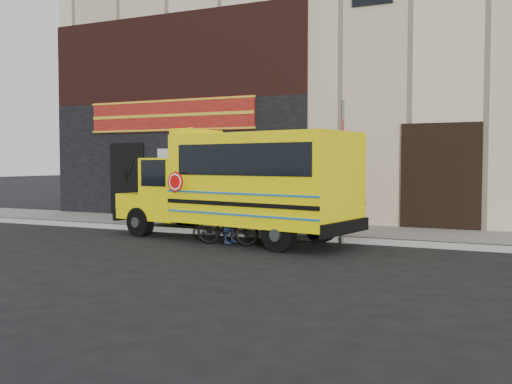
{
  "coord_description": "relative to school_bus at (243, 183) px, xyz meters",
  "views": [
    {
      "loc": [
        5.91,
        -11.4,
        2.04
      ],
      "look_at": [
        -0.11,
        1.85,
        1.27
      ],
      "focal_mm": 40.0,
      "sensor_mm": 36.0,
      "label": 1
    }
  ],
  "objects": [
    {
      "name": "sign_pole",
      "position": [
        2.47,
        0.59,
        0.45
      ],
      "size": [
        0.1,
        0.31,
        3.58
      ],
      "color": "#3D443F",
      "rests_on": "ground"
    },
    {
      "name": "school_bus",
      "position": [
        0.0,
        0.0,
        0.0
      ],
      "size": [
        7.19,
        3.5,
        2.92
      ],
      "color": "black",
      "rests_on": "ground"
    },
    {
      "name": "curb",
      "position": [
        0.46,
        0.8,
        -1.43
      ],
      "size": [
        40.0,
        0.2,
        0.15
      ],
      "primitive_type": "cube",
      "color": "gray",
      "rests_on": "ground"
    },
    {
      "name": "sidewalk",
      "position": [
        0.46,
        2.3,
        -1.43
      ],
      "size": [
        40.0,
        3.0,
        0.15
      ],
      "primitive_type": "cube",
      "color": "slate",
      "rests_on": "ground"
    },
    {
      "name": "building",
      "position": [
        0.42,
        8.66,
        4.62
      ],
      "size": [
        20.0,
        10.7,
        12.0
      ],
      "color": "#C5B594",
      "rests_on": "sidewalk"
    },
    {
      "name": "ground",
      "position": [
        0.46,
        -1.8,
        -1.51
      ],
      "size": [
        120.0,
        120.0,
        0.0
      ],
      "primitive_type": "plane",
      "color": "black",
      "rests_on": "ground"
    },
    {
      "name": "bicycle",
      "position": [
        -0.04,
        -0.8,
        -1.01
      ],
      "size": [
        1.68,
        0.57,
        1.0
      ],
      "primitive_type": "imported",
      "rotation": [
        0.0,
        0.0,
        1.63
      ],
      "color": "black",
      "rests_on": "ground"
    },
    {
      "name": "cyclist",
      "position": [
        0.04,
        -0.78,
        -0.67
      ],
      "size": [
        0.4,
        0.61,
        1.67
      ],
      "primitive_type": "imported",
      "rotation": [
        0.0,
        0.0,
        1.57
      ],
      "color": "black",
      "rests_on": "ground"
    }
  ]
}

